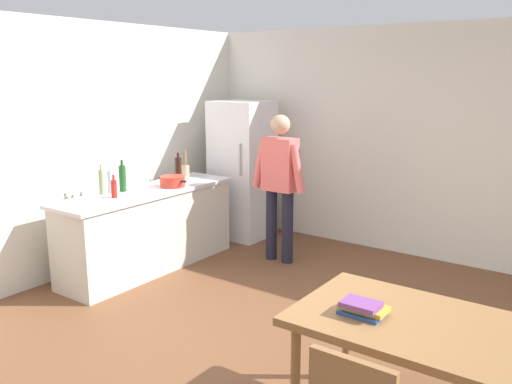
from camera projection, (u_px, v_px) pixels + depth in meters
name	position (u px, v px, depth m)	size (l,w,h in m)	color
ground_plane	(252.00, 348.00, 4.28)	(14.00, 14.00, 0.00)	brown
wall_back	(400.00, 142.00, 6.37)	(6.40, 0.12, 2.70)	silver
wall_left	(63.00, 151.00, 5.62)	(0.12, 5.60, 2.70)	silver
kitchen_counter	(149.00, 229.00, 5.95)	(0.64, 2.20, 0.90)	beige
refrigerator	(242.00, 170.00, 7.07)	(0.70, 0.67, 1.80)	white
person	(280.00, 179.00, 6.07)	(0.70, 0.22, 1.70)	#1E1E2D
dining_table	(416.00, 333.00, 3.10)	(1.40, 0.90, 0.75)	olive
cooking_pot	(173.00, 181.00, 6.01)	(0.40, 0.28, 0.12)	red
utensil_jar	(185.00, 170.00, 6.60)	(0.11, 0.11, 0.32)	tan
bottle_wine_green	(123.00, 178.00, 5.76)	(0.08, 0.08, 0.34)	#1E5123
bottle_wine_dark	(178.00, 169.00, 6.28)	(0.08, 0.08, 0.34)	black
bottle_sauce_red	(114.00, 188.00, 5.47)	(0.06, 0.06, 0.24)	#B22319
bottle_water_clear	(111.00, 181.00, 5.68)	(0.07, 0.07, 0.30)	silver
bottle_vinegar_tall	(102.00, 182.00, 5.61)	(0.06, 0.06, 0.32)	gray
book_stack	(362.00, 308.00, 3.16)	(0.28, 0.19, 0.08)	#284C8E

